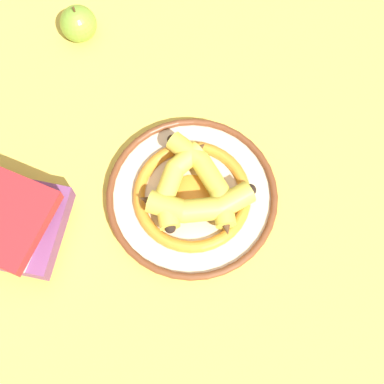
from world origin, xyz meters
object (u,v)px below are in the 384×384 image
at_px(apple, 78,24).
at_px(banana_a, 198,206).
at_px(decorative_bowl, 192,196).
at_px(banana_b, 208,179).
at_px(banana_c, 175,182).

bearing_deg(apple, banana_a, 134.00).
relative_size(decorative_bowl, banana_b, 1.78).
relative_size(banana_a, banana_b, 1.15).
height_order(banana_c, apple, apple).
bearing_deg(banana_b, apple, 6.71).
bearing_deg(decorative_bowl, banana_c, -12.13).
height_order(decorative_bowl, apple, apple).
xyz_separation_m(banana_c, apple, (0.26, -0.29, -0.01)).
xyz_separation_m(decorative_bowl, banana_a, (-0.02, 0.03, 0.04)).
distance_m(banana_a, banana_c, 0.06).
bearing_deg(banana_c, apple, -132.00).
bearing_deg(banana_c, banana_b, 114.07).
bearing_deg(banana_c, banana_a, 60.78).
bearing_deg(apple, banana_c, 132.33).
height_order(banana_b, banana_c, same).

